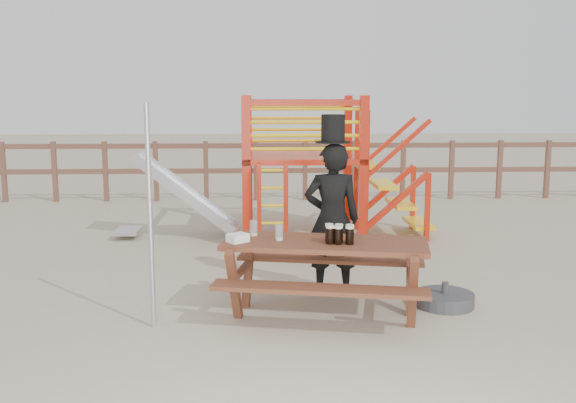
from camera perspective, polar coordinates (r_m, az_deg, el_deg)
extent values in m
plane|color=tan|center=(6.25, 1.48, -10.20)|extent=(60.00, 60.00, 0.00)
cube|color=brown|center=(12.91, -0.68, 4.99)|extent=(15.00, 0.06, 0.10)
cube|color=brown|center=(12.96, -0.68, 2.77)|extent=(15.00, 0.06, 0.10)
cube|color=brown|center=(13.92, -23.96, 2.41)|extent=(0.09, 0.09, 1.20)
cube|color=brown|center=(13.58, -20.03, 2.50)|extent=(0.09, 0.09, 1.20)
cube|color=brown|center=(13.32, -15.92, 2.58)|extent=(0.09, 0.09, 1.20)
cube|color=brown|center=(13.12, -11.66, 2.65)|extent=(0.09, 0.09, 1.20)
cube|color=brown|center=(13.00, -7.30, 2.71)|extent=(0.09, 0.09, 1.20)
cube|color=brown|center=(12.96, -2.89, 2.75)|extent=(0.09, 0.09, 1.20)
cube|color=brown|center=(12.99, 1.53, 2.78)|extent=(0.09, 0.09, 1.20)
cube|color=brown|center=(13.10, 5.91, 2.79)|extent=(0.09, 0.09, 1.20)
cube|color=brown|center=(13.28, 10.18, 2.78)|extent=(0.09, 0.09, 1.20)
cube|color=brown|center=(13.54, 14.32, 2.76)|extent=(0.09, 0.09, 1.20)
cube|color=brown|center=(13.86, 18.28, 2.72)|extent=(0.09, 0.09, 1.20)
cube|color=brown|center=(14.24, 22.05, 2.68)|extent=(0.09, 0.09, 1.20)
cube|color=red|center=(8.73, -3.72, 2.51)|extent=(0.12, 0.12, 2.10)
cube|color=red|center=(8.85, 6.71, 2.55)|extent=(0.12, 0.12, 2.10)
cube|color=red|center=(10.32, -3.54, 3.57)|extent=(0.12, 0.12, 2.10)
cube|color=red|center=(10.42, 5.31, 3.60)|extent=(0.12, 0.12, 2.10)
cube|color=red|center=(9.53, 1.19, 4.01)|extent=(1.72, 1.72, 0.08)
cube|color=red|center=(8.69, 1.56, 8.77)|extent=(1.60, 0.08, 0.08)
cube|color=red|center=(10.29, 0.92, 8.86)|extent=(1.60, 0.08, 0.08)
cube|color=red|center=(9.47, -3.68, 8.80)|extent=(0.08, 1.60, 0.08)
cube|color=red|center=(9.58, 6.05, 8.78)|extent=(0.08, 1.60, 0.08)
cylinder|color=yellow|center=(8.72, 1.54, 4.69)|extent=(1.50, 0.05, 0.05)
cylinder|color=yellow|center=(10.31, 0.91, 5.42)|extent=(1.50, 0.05, 0.05)
cylinder|color=yellow|center=(8.71, 1.55, 5.87)|extent=(1.50, 0.05, 0.05)
cylinder|color=yellow|center=(10.30, 0.91, 6.42)|extent=(1.50, 0.05, 0.05)
cylinder|color=yellow|center=(8.70, 1.55, 7.05)|extent=(1.50, 0.05, 0.05)
cylinder|color=yellow|center=(10.29, 0.91, 7.42)|extent=(1.50, 0.05, 0.05)
cylinder|color=yellow|center=(8.69, 1.56, 8.24)|extent=(1.50, 0.05, 0.05)
cylinder|color=yellow|center=(10.29, 0.92, 8.42)|extent=(1.50, 0.05, 0.05)
cube|color=red|center=(8.65, -2.58, -0.57)|extent=(0.06, 0.06, 1.20)
cube|color=red|center=(8.66, -0.19, -0.55)|extent=(0.06, 0.06, 1.20)
cylinder|color=yellow|center=(8.74, -1.37, -3.46)|extent=(0.36, 0.04, 0.04)
cylinder|color=yellow|center=(8.69, -1.38, -1.92)|extent=(0.36, 0.04, 0.04)
cylinder|color=yellow|center=(8.65, -1.39, -0.36)|extent=(0.36, 0.04, 0.04)
cylinder|color=yellow|center=(8.61, -1.39, 1.21)|extent=(0.36, 0.04, 0.04)
cylinder|color=yellow|center=(8.58, -1.40, 2.80)|extent=(0.36, 0.04, 0.04)
cube|color=yellow|center=(9.65, 6.84, 3.29)|extent=(0.30, 0.90, 0.06)
cube|color=yellow|center=(9.74, 8.43, 1.53)|extent=(0.30, 0.90, 0.06)
cube|color=yellow|center=(9.84, 9.99, -0.20)|extent=(0.30, 0.90, 0.06)
cube|color=yellow|center=(9.96, 11.51, -1.89)|extent=(0.30, 0.90, 0.06)
cube|color=red|center=(9.35, 9.65, 0.06)|extent=(0.95, 0.08, 0.86)
cube|color=red|center=(10.22, 8.59, 0.88)|extent=(0.95, 0.08, 0.86)
cube|color=silver|center=(9.64, -8.95, 0.48)|extent=(1.53, 0.55, 1.21)
cube|color=silver|center=(9.37, -9.14, 0.47)|extent=(1.58, 0.04, 1.28)
cube|color=silver|center=(9.90, -8.78, 0.95)|extent=(1.58, 0.04, 1.28)
cube|color=silver|center=(9.88, -14.07, -2.54)|extent=(0.35, 0.55, 0.05)
cube|color=brown|center=(6.06, 3.33, -3.76)|extent=(2.01, 1.08, 0.05)
cube|color=brown|center=(5.63, 2.79, -7.80)|extent=(1.92, 0.64, 0.04)
cube|color=brown|center=(6.64, 3.74, -5.15)|extent=(1.92, 0.64, 0.04)
cube|color=brown|center=(6.28, -4.14, -6.80)|extent=(0.30, 1.14, 0.69)
cube|color=brown|center=(6.14, 10.91, -7.34)|extent=(0.30, 1.14, 0.69)
imported|color=black|center=(6.77, 3.94, -1.59)|extent=(0.59, 0.39, 1.61)
cube|color=#0C862E|center=(6.86, 3.84, 0.21)|extent=(0.06, 0.02, 0.38)
cylinder|color=black|center=(6.66, 4.02, 5.29)|extent=(0.37, 0.37, 0.01)
cylinder|color=black|center=(6.65, 4.03, 6.54)|extent=(0.25, 0.25, 0.28)
cube|color=white|center=(6.77, 3.93, 7.42)|extent=(0.13, 0.00, 0.03)
cylinder|color=#B2B2B7|center=(5.84, -12.15, -1.46)|extent=(0.04, 0.04, 2.03)
cylinder|color=#38393D|center=(6.71, 13.75, -8.46)|extent=(0.58, 0.58, 0.13)
cylinder|color=#38393D|center=(6.68, 13.79, -7.44)|extent=(0.07, 0.07, 0.11)
cube|color=white|center=(6.02, -4.49, -3.25)|extent=(0.23, 0.22, 0.08)
cylinder|color=black|center=(5.93, 3.76, -3.07)|extent=(0.08, 0.08, 0.15)
cylinder|color=beige|center=(5.92, 3.77, -2.26)|extent=(0.08, 0.08, 0.02)
cylinder|color=black|center=(5.93, 4.48, -3.10)|extent=(0.08, 0.08, 0.15)
cylinder|color=beige|center=(5.91, 4.49, -2.29)|extent=(0.08, 0.08, 0.02)
cylinder|color=black|center=(5.93, 5.51, -3.10)|extent=(0.08, 0.08, 0.15)
cylinder|color=beige|center=(5.91, 5.52, -2.29)|extent=(0.08, 0.08, 0.02)
cylinder|color=black|center=(6.02, 3.68, -2.89)|extent=(0.08, 0.08, 0.15)
cylinder|color=beige|center=(6.00, 3.69, -2.09)|extent=(0.08, 0.08, 0.02)
cylinder|color=black|center=(6.01, 4.55, -2.92)|extent=(0.08, 0.08, 0.15)
cylinder|color=beige|center=(5.99, 4.56, -2.12)|extent=(0.08, 0.08, 0.02)
cylinder|color=black|center=(6.00, 5.52, -2.95)|extent=(0.08, 0.08, 0.15)
cylinder|color=beige|center=(5.99, 5.53, -2.15)|extent=(0.08, 0.08, 0.02)
cylinder|color=silver|center=(6.07, -0.79, -2.76)|extent=(0.08, 0.08, 0.15)
cylinder|color=beige|center=(6.09, -0.79, -3.36)|extent=(0.07, 0.07, 0.02)
cylinder|color=silver|center=(6.28, -3.08, -2.37)|extent=(0.08, 0.08, 0.15)
cylinder|color=beige|center=(6.29, -3.07, -2.95)|extent=(0.07, 0.07, 0.02)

